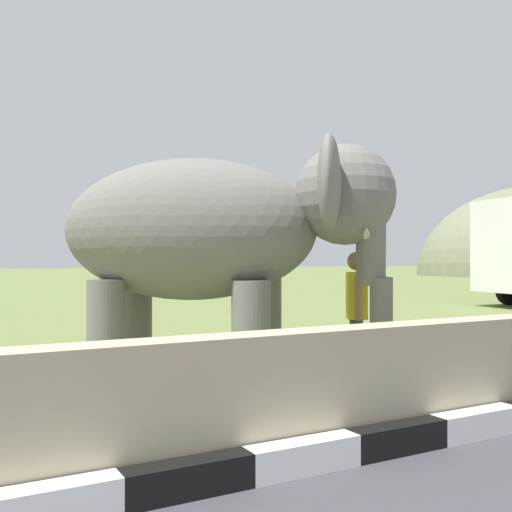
{
  "coord_description": "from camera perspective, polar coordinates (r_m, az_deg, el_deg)",
  "views": [
    {
      "loc": [
        0.41,
        0.18,
        1.56
      ],
      "look_at": [
        3.75,
        6.24,
        1.6
      ],
      "focal_mm": 41.75,
      "sensor_mm": 36.0,
      "label": 1
    }
  ],
  "objects": [
    {
      "name": "person_handler",
      "position": [
        7.6,
        9.59,
        -5.11
      ],
      "size": [
        0.42,
        0.59,
        1.66
      ],
      "color": "navy",
      "rests_on": "ground_plane"
    },
    {
      "name": "elephant",
      "position": [
        7.11,
        -3.67,
        2.23
      ],
      "size": [
        3.92,
        3.7,
        2.88
      ],
      "color": "slate",
      "rests_on": "ground_plane"
    },
    {
      "name": "barrier_parapet",
      "position": [
        4.37,
        -6.83,
        -14.37
      ],
      "size": [
        28.0,
        0.36,
        1.0
      ],
      "primitive_type": "cube",
      "color": "tan",
      "rests_on": "ground_plane"
    }
  ]
}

